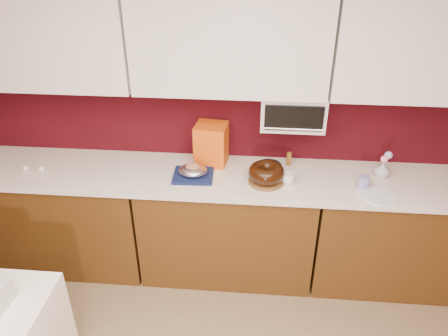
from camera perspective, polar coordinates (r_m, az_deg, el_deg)
wall_back at (r=3.35m, az=0.93°, el=6.92°), size 4.00×0.02×2.50m
base_cabinet_left at (r=3.82m, az=-20.02°, el=-6.03°), size 1.31×0.58×0.86m
base_cabinet_center at (r=3.50m, az=0.44°, el=-7.56°), size 1.31×0.58×0.86m
base_cabinet_right at (r=3.67m, az=21.91°, el=-8.14°), size 1.31×0.58×0.86m
countertop at (r=3.24m, az=0.47°, el=-1.26°), size 4.00×0.62×0.04m
upper_cabinet_left at (r=3.37m, az=-23.38°, el=15.46°), size 1.31×0.33×0.70m
upper_cabinet_center at (r=3.00m, az=0.79°, el=16.25°), size 1.31×0.33×0.70m
upper_cabinet_right at (r=3.19m, az=26.21°, el=14.14°), size 1.31×0.33×0.70m
toaster_oven at (r=3.17m, az=8.97°, el=7.60°), size 0.45×0.30×0.25m
toaster_oven_door at (r=3.02m, az=9.11°, el=6.44°), size 0.40×0.02×0.18m
toaster_oven_handle at (r=3.04m, az=9.02°, el=5.03°), size 0.42×0.02×0.02m
cake_base at (r=3.16m, az=5.50°, el=-1.68°), size 0.29×0.29×0.02m
bundt_cake at (r=3.12m, az=5.56°, el=-0.62°), size 0.34×0.34×0.10m
navy_towel at (r=3.22m, az=-4.05°, el=-0.98°), size 0.30×0.26×0.02m
foil_ham_nest at (r=3.20m, az=-4.08°, el=-0.31°), size 0.26×0.25×0.08m
roasted_ham at (r=3.18m, az=-4.09°, el=0.08°), size 0.12×0.11×0.07m
pandoro_box at (r=3.33m, az=-1.66°, el=3.15°), size 0.26×0.24×0.32m
dark_pan at (r=3.33m, az=5.90°, el=0.18°), size 0.20×0.20×0.03m
coffee_mug at (r=3.15m, az=8.30°, el=-1.25°), size 0.10×0.10×0.09m
blue_jar at (r=3.22m, az=17.75°, el=-1.78°), size 0.09×0.09×0.09m
flower_vase at (r=3.39m, az=19.97°, el=-0.10°), size 0.11×0.11×0.13m
flower_pink at (r=3.35m, az=20.21°, el=1.10°), size 0.05×0.05×0.05m
flower_blue at (r=3.37m, az=20.69°, el=1.57°), size 0.06×0.06×0.06m
china_plate at (r=3.18m, az=19.70°, el=-3.45°), size 0.30×0.30×0.01m
amber_bottle at (r=3.38m, az=8.47°, el=1.19°), size 0.04×0.04×0.11m
egg_left at (r=3.61m, az=-24.50°, el=0.02°), size 0.06×0.05×0.04m
egg_right at (r=3.56m, az=-22.75°, el=-0.06°), size 0.06×0.05×0.04m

